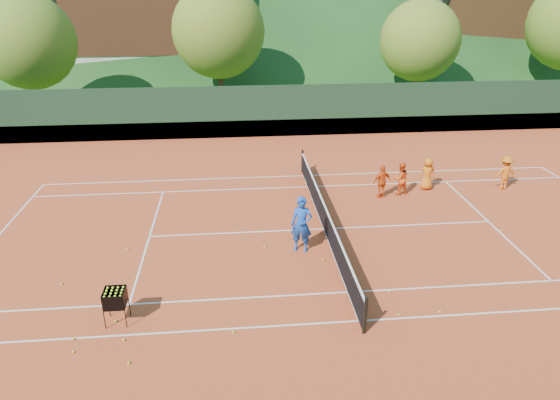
{
  "coord_description": "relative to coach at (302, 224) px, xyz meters",
  "views": [
    {
      "loc": [
        -3.21,
        -16.3,
        8.6
      ],
      "look_at": [
        -1.65,
        0.0,
        1.27
      ],
      "focal_mm": 32.0,
      "sensor_mm": 36.0,
      "label": 1
    }
  ],
  "objects": [
    {
      "name": "tennis_ball_3",
      "position": [
        -5.7,
        -2.49,
        -0.95
      ],
      "size": [
        0.07,
        0.07,
        0.07
      ],
      "primitive_type": "sphere",
      "color": "#CDF528",
      "rests_on": "clay_court"
    },
    {
      "name": "tennis_ball_12",
      "position": [
        -7.57,
        -1.4,
        -0.95
      ],
      "size": [
        0.07,
        0.07,
        0.07
      ],
      "primitive_type": "sphere",
      "color": "#CDF528",
      "rests_on": "clay_court"
    },
    {
      "name": "tennis_ball_10",
      "position": [
        7.54,
        0.65,
        -0.95
      ],
      "size": [
        0.07,
        0.07,
        0.07
      ],
      "primitive_type": "sphere",
      "color": "#CDF528",
      "rests_on": "clay_court"
    },
    {
      "name": "coach",
      "position": [
        0.0,
        0.0,
        0.0
      ],
      "size": [
        0.83,
        0.66,
        1.98
      ],
      "primitive_type": "imported",
      "rotation": [
        0.0,
        0.0,
        -0.29
      ],
      "color": "#1948A3",
      "rests_on": "clay_court"
    },
    {
      "name": "student_d",
      "position": [
        9.6,
        4.54,
        -0.22
      ],
      "size": [
        1.04,
        0.67,
        1.53
      ],
      "primitive_type": "imported",
      "rotation": [
        0.0,
        0.0,
        3.25
      ],
      "color": "orange",
      "rests_on": "clay_court"
    },
    {
      "name": "tennis_ball_0",
      "position": [
        -2.36,
        -4.18,
        -0.95
      ],
      "size": [
        0.07,
        0.07,
        0.07
      ],
      "primitive_type": "sphere",
      "color": "#CDF528",
      "rests_on": "clay_court"
    },
    {
      "name": "ball_hopper",
      "position": [
        -5.48,
        -3.4,
        -0.24
      ],
      "size": [
        0.57,
        0.57,
        1.0
      ],
      "color": "black",
      "rests_on": "clay_court"
    },
    {
      "name": "tree_a",
      "position": [
        -14.93,
        19.49,
        3.86
      ],
      "size": [
        6.0,
        6.0,
        7.88
      ],
      "color": "#3F2619",
      "rests_on": "ground"
    },
    {
      "name": "tennis_ball_8",
      "position": [
        -6.36,
        -4.57,
        -0.95
      ],
      "size": [
        0.07,
        0.07,
        0.07
      ],
      "primitive_type": "sphere",
      "color": "#CDF528",
      "rests_on": "clay_court"
    },
    {
      "name": "tennis_ball_14",
      "position": [
        2.21,
        -3.87,
        -0.95
      ],
      "size": [
        0.07,
        0.07,
        0.07
      ],
      "primitive_type": "sphere",
      "color": "#CDF528",
      "rests_on": "clay_court"
    },
    {
      "name": "tennis_ball_1",
      "position": [
        -5.18,
        -4.23,
        -0.95
      ],
      "size": [
        0.07,
        0.07,
        0.07
      ],
      "primitive_type": "sphere",
      "color": "#CDF528",
      "rests_on": "clay_court"
    },
    {
      "name": "chalet_mid",
      "position": [
        7.07,
        35.49,
        3.98
      ],
      "size": [
        12.65,
        8.82,
        11.45
      ],
      "color": "beige",
      "rests_on": "ground"
    },
    {
      "name": "court_lines",
      "position": [
        1.07,
        1.49,
        -0.99
      ],
      "size": [
        23.83,
        11.03,
        0.0
      ],
      "color": "white",
      "rests_on": "clay_court"
    },
    {
      "name": "tennis_ball_11",
      "position": [
        3.4,
        -3.85,
        -0.95
      ],
      "size": [
        0.07,
        0.07,
        0.07
      ],
      "primitive_type": "sphere",
      "color": "#CDF528",
      "rests_on": "clay_court"
    },
    {
      "name": "tennis_net",
      "position": [
        1.07,
        1.49,
        -0.49
      ],
      "size": [
        0.1,
        12.07,
        1.1
      ],
      "color": "black",
      "rests_on": "clay_court"
    },
    {
      "name": "ground",
      "position": [
        1.07,
        1.49,
        -1.01
      ],
      "size": [
        400.0,
        400.0,
        0.0
      ],
      "primitive_type": "plane",
      "color": "#2B5019",
      "rests_on": "ground"
    },
    {
      "name": "tennis_ball_9",
      "position": [
        -4.9,
        -5.09,
        -0.95
      ],
      "size": [
        0.07,
        0.07,
        0.07
      ],
      "primitive_type": "sphere",
      "color": "#CDF528",
      "rests_on": "clay_court"
    },
    {
      "name": "tree_b",
      "position": [
        -2.93,
        21.49,
        4.19
      ],
      "size": [
        6.4,
        6.4,
        8.4
      ],
      "color": "#3F2819",
      "rests_on": "ground"
    },
    {
      "name": "tennis_ball_6",
      "position": [
        -1.25,
        0.24,
        -0.95
      ],
      "size": [
        0.07,
        0.07,
        0.07
      ],
      "primitive_type": "sphere",
      "color": "#CDF528",
      "rests_on": "clay_court"
    },
    {
      "name": "student_c",
      "position": [
        6.22,
        4.86,
        -0.27
      ],
      "size": [
        0.72,
        0.49,
        1.44
      ],
      "primitive_type": "imported",
      "rotation": [
        0.0,
        0.0,
        3.1
      ],
      "color": "orange",
      "rests_on": "clay_court"
    },
    {
      "name": "tennis_ball_16",
      "position": [
        -6.49,
        -4.06,
        -0.95
      ],
      "size": [
        0.07,
        0.07,
        0.07
      ],
      "primitive_type": "sphere",
      "color": "#CDF528",
      "rests_on": "clay_court"
    },
    {
      "name": "tennis_ball_17",
      "position": [
        -5.54,
        -3.42,
        -0.95
      ],
      "size": [
        0.07,
        0.07,
        0.07
      ],
      "primitive_type": "sphere",
      "color": "#CDF528",
      "rests_on": "clay_court"
    },
    {
      "name": "chalet_left",
      "position": [
        -8.93,
        31.49,
        4.64
      ],
      "size": [
        13.8,
        9.93,
        12.92
      ],
      "color": "beige",
      "rests_on": "ground"
    },
    {
      "name": "tree_c",
      "position": [
        11.07,
        20.49,
        3.54
      ],
      "size": [
        5.6,
        5.6,
        7.35
      ],
      "color": "#432A1A",
      "rests_on": "ground"
    },
    {
      "name": "tennis_ball_18",
      "position": [
        2.29,
        -2.74,
        -0.95
      ],
      "size": [
        0.07,
        0.07,
        0.07
      ],
      "primitive_type": "sphere",
      "color": "#CDF528",
      "rests_on": "clay_court"
    },
    {
      "name": "tennis_ball_5",
      "position": [
        -5.94,
        0.59,
        -0.95
      ],
      "size": [
        0.07,
        0.07,
        0.07
      ],
      "primitive_type": "sphere",
      "color": "#CDF528",
      "rests_on": "clay_court"
    },
    {
      "name": "chalet_right",
      "position": [
        21.07,
        31.49,
        4.25
      ],
      "size": [
        11.5,
        8.82,
        11.91
      ],
      "color": "beige",
      "rests_on": "ground"
    },
    {
      "name": "clay_court",
      "position": [
        1.07,
        1.49,
        -1.0
      ],
      "size": [
        40.0,
        24.0,
        0.02
      ],
      "primitive_type": "cube",
      "color": "#B8411D",
      "rests_on": "ground"
    },
    {
      "name": "perimeter_fence",
      "position": [
        1.07,
        1.49,
        0.26
      ],
      "size": [
        40.4,
        24.24,
        3.0
      ],
      "color": "black",
      "rests_on": "clay_court"
    },
    {
      "name": "student_a",
      "position": [
        4.87,
        4.43,
        -0.27
      ],
      "size": [
        0.83,
        0.72,
        1.44
      ],
      "primitive_type": "imported",
      "rotation": [
        0.0,
        0.0,
        3.43
      ],
      "color": "#EE5315",
      "rests_on": "clay_court"
    },
    {
      "name": "student_b",
      "position": [
        3.99,
        4.15,
        -0.27
      ],
      "size": [
        0.91,
        0.58,
        1.44
      ],
      "primitive_type": "imported",
      "rotation": [
        0.0,
        0.0,
        3.43
      ],
      "color": "#E24E14",
      "rests_on": "clay_court"
    },
    {
      "name": "tennis_ball_7",
      "position": [
        0.63,
        -0.76,
        -0.95
      ],
      "size": [
        0.07,
        0.07,
        0.07
      ],
      "primitive_type": "sphere",
      "color": "#CDF528",
      "rests_on": "clay_court"
    }
  ]
}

